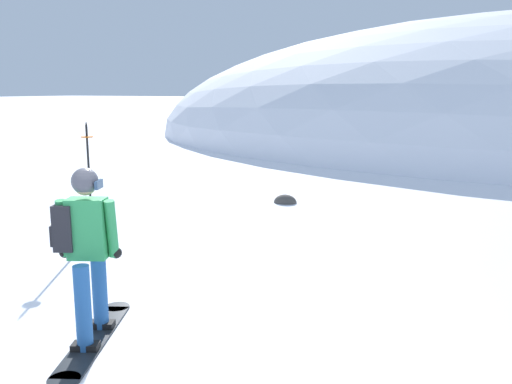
# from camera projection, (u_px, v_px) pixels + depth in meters

# --- Properties ---
(ground_plane) EXTENTS (300.00, 300.00, 0.00)m
(ground_plane) POSITION_uv_depth(u_px,v_px,m) (116.00, 362.00, 4.92)
(ground_plane) COLOR white
(snowboarder_main) EXTENTS (0.92, 1.70, 1.71)m
(snowboarder_main) POSITION_uv_depth(u_px,v_px,m) (86.00, 250.00, 5.19)
(snowboarder_main) COLOR black
(snowboarder_main) RESTS_ON ground
(piste_marker_far) EXTENTS (0.20, 0.20, 1.92)m
(piste_marker_far) POSITION_uv_depth(u_px,v_px,m) (89.00, 171.00, 8.98)
(piste_marker_far) COLOR black
(piste_marker_far) RESTS_ON ground
(rock_mid) EXTENTS (0.51, 0.43, 0.36)m
(rock_mid) POSITION_uv_depth(u_px,v_px,m) (285.00, 203.00, 11.81)
(rock_mid) COLOR #4C4742
(rock_mid) RESTS_ON ground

